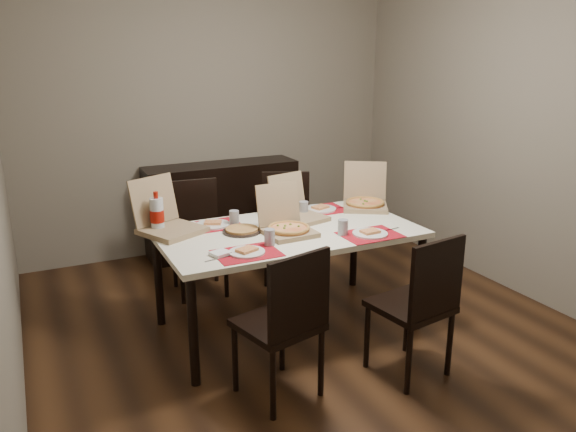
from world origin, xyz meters
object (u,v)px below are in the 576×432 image
object	(u,v)px
soda_bottle	(157,215)
dip_bowl	(290,218)
chair_near_left	(286,319)
chair_near_right	(420,301)
pizza_box_center	(287,226)
chair_far_right	(286,221)
chair_far_left	(196,232)
sideboard	(222,208)
dining_table	(288,239)

from	to	relation	value
soda_bottle	dip_bowl	bearing A→B (deg)	-8.65
chair_near_left	chair_near_right	size ratio (longest dim) A/B	1.00
chair_near_left	pizza_box_center	bearing A→B (deg)	63.97
chair_near_left	chair_far_right	xyz separation A→B (m)	(0.82, 1.71, 0.00)
chair_near_left	chair_far_right	bearing A→B (deg)	64.34
chair_far_left	dip_bowl	bearing A→B (deg)	-56.12
chair_near_right	chair_far_left	xyz separation A→B (m)	(-0.82, 1.89, 0.00)
sideboard	chair_near_right	world-z (taller)	chair_near_right
chair_far_right	dining_table	bearing A→B (deg)	-114.82
chair_far_right	dip_bowl	world-z (taller)	chair_far_right
chair_near_right	soda_bottle	world-z (taller)	soda_bottle
chair_near_right	chair_far_left	distance (m)	2.06
sideboard	chair_far_left	world-z (taller)	chair_far_left
sideboard	soda_bottle	distance (m)	1.75
dining_table	chair_far_left	bearing A→B (deg)	112.52
pizza_box_center	soda_bottle	bearing A→B (deg)	152.52
sideboard	chair_near_right	distance (m)	2.71
chair_far_left	chair_far_right	distance (m)	0.81
chair_near_left	chair_near_right	distance (m)	0.84
dining_table	pizza_box_center	size ratio (longest dim) A/B	4.85
chair_near_left	pizza_box_center	xyz separation A→B (m)	(0.36, 0.74, 0.29)
chair_near_left	chair_near_right	xyz separation A→B (m)	(0.83, -0.14, 0.00)
pizza_box_center	chair_far_right	bearing A→B (deg)	64.61
dining_table	chair_far_left	xyz separation A→B (m)	(-0.39, 0.95, -0.17)
chair_near_right	soda_bottle	size ratio (longest dim) A/B	3.21
chair_far_right	chair_near_left	bearing A→B (deg)	-115.66
dip_bowl	soda_bottle	bearing A→B (deg)	171.35
sideboard	pizza_box_center	xyz separation A→B (m)	(-0.16, -1.81, 0.35)
sideboard	dip_bowl	distance (m)	1.58
chair_near_left	soda_bottle	size ratio (longest dim) A/B	3.21
dip_bowl	soda_bottle	distance (m)	0.97
chair_far_right	chair_far_left	bearing A→B (deg)	176.64
chair_far_left	chair_far_right	bearing A→B (deg)	-3.36
pizza_box_center	chair_near_right	bearing A→B (deg)	-61.76
chair_near_right	dip_bowl	bearing A→B (deg)	105.41
chair_far_right	dip_bowl	xyz separation A→B (m)	(-0.31, -0.70, 0.25)
sideboard	chair_near_left	size ratio (longest dim) A/B	1.61
soda_bottle	dining_table	bearing A→B (deg)	-22.19
chair_far_left	soda_bottle	distance (m)	0.83
chair_far_left	soda_bottle	size ratio (longest dim) A/B	3.21
pizza_box_center	soda_bottle	xyz separation A→B (m)	(-0.79, 0.41, 0.07)
dining_table	soda_bottle	world-z (taller)	soda_bottle
sideboard	pizza_box_center	size ratio (longest dim) A/B	4.04
chair_near_right	chair_far_left	bearing A→B (deg)	113.37
dining_table	dip_bowl	distance (m)	0.24
chair_near_right	chair_far_right	size ratio (longest dim) A/B	1.00
chair_far_left	soda_bottle	world-z (taller)	soda_bottle
pizza_box_center	dining_table	bearing A→B (deg)	57.92
dining_table	chair_far_right	distance (m)	1.01
dip_bowl	chair_far_left	bearing A→B (deg)	123.88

